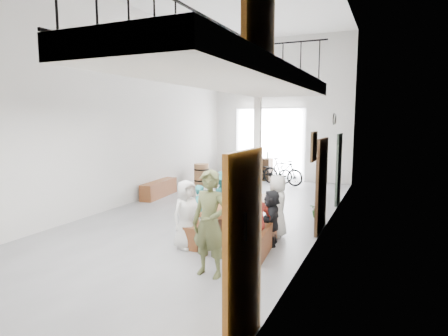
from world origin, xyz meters
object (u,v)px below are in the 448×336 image
at_px(tasting_table, 240,207).
at_px(host_standing, 210,224).
at_px(bench_inner, 213,227).
at_px(oak_barrel, 201,175).
at_px(side_bench, 159,189).
at_px(serving_counter, 252,168).
at_px(bicycle_near, 272,172).

relative_size(tasting_table, host_standing, 1.31).
xyz_separation_m(bench_inner, oak_barrel, (-2.97, 5.18, 0.18)).
bearing_deg(side_bench, serving_counter, 71.54).
height_order(bench_inner, side_bench, side_bench).
xyz_separation_m(tasting_table, bench_inner, (-0.63, 0.09, -0.49)).
relative_size(oak_barrel, bicycle_near, 0.50).
xyz_separation_m(side_bench, oak_barrel, (0.30, 2.26, 0.15)).
xyz_separation_m(bench_inner, serving_counter, (-1.81, 7.30, 0.22)).
height_order(tasting_table, bicycle_near, bicycle_near).
relative_size(side_bench, host_standing, 1.06).
xyz_separation_m(bench_inner, host_standing, (0.78, -1.73, 0.61)).
relative_size(tasting_table, side_bench, 1.24).
distance_m(tasting_table, bench_inner, 0.80).
height_order(oak_barrel, serving_counter, serving_counter).
xyz_separation_m(tasting_table, host_standing, (0.16, -1.64, 0.12)).
bearing_deg(oak_barrel, serving_counter, 61.35).
bearing_deg(host_standing, bicycle_near, 105.92).
bearing_deg(side_bench, tasting_table, -37.62).
relative_size(side_bench, oak_barrel, 2.19).
bearing_deg(serving_counter, oak_barrel, -114.72).
xyz_separation_m(bench_inner, bicycle_near, (-0.84, 6.84, 0.20)).
xyz_separation_m(serving_counter, bicycle_near, (0.98, -0.46, -0.01)).
height_order(oak_barrel, bicycle_near, bicycle_near).
xyz_separation_m(side_bench, host_standing, (4.06, -4.65, 0.58)).
height_order(tasting_table, serving_counter, serving_counter).
xyz_separation_m(host_standing, bicycle_near, (-1.62, 8.57, -0.40)).
distance_m(bench_inner, host_standing, 1.99).
bearing_deg(side_bench, host_standing, -48.87).
height_order(bench_inner, oak_barrel, oak_barrel).
height_order(bench_inner, bicycle_near, bicycle_near).
bearing_deg(oak_barrel, tasting_table, -55.67).
distance_m(tasting_table, oak_barrel, 6.39).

